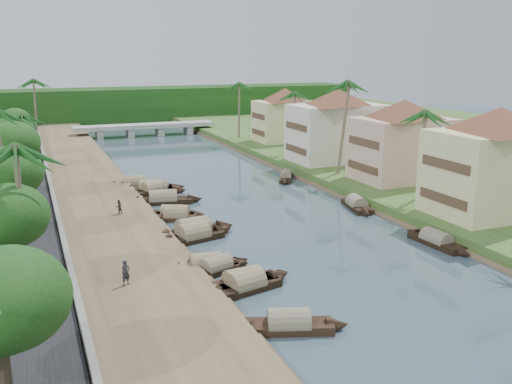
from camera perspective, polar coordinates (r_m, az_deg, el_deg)
name	(u,v)px	position (r m, az deg, el deg)	size (l,w,h in m)	color
ground	(307,242)	(50.90, 5.10, -4.99)	(220.00, 220.00, 0.00)	#3A4C57
left_bank	(94,202)	(65.10, -15.89, -0.94)	(10.00, 180.00, 0.80)	brown
right_bank	(367,175)	(76.74, 10.99, 1.67)	(16.00, 180.00, 1.20)	#305020
road	(10,207)	(64.77, -23.39, -1.35)	(8.00, 180.00, 1.40)	black
retaining_wall	(53,197)	(64.61, -19.64, -0.46)	(0.40, 180.00, 1.10)	slate
treeline	(122,105)	(145.06, -13.29, 8.50)	(120.00, 14.00, 8.00)	#163B10
bridge	(145,127)	(117.85, -11.06, 6.37)	(28.00, 4.00, 2.40)	#A09F96
building_near	(496,160)	(58.82, 22.91, 2.95)	(14.85, 14.85, 10.20)	beige
building_mid	(403,139)	(71.49, 14.47, 5.12)	(14.11, 14.11, 9.70)	beige
building_far	(337,125)	(82.52, 8.15, 6.69)	(15.59, 15.59, 10.20)	silver
building_distant	(285,114)	(100.68, 2.90, 7.77)	(12.62, 12.62, 9.20)	beige
sampan_0	(289,325)	(35.19, 3.29, -13.10)	(7.56, 3.91, 2.00)	black
sampan_1	(246,285)	(40.56, -1.03, -9.30)	(7.46, 3.38, 2.18)	black
sampan_2	(243,282)	(41.13, -1.28, -8.98)	(7.85, 2.46, 2.06)	black
sampan_3	(216,268)	(43.75, -4.01, -7.59)	(6.70, 3.55, 1.84)	black
sampan_4	(206,266)	(44.25, -5.03, -7.35)	(7.04, 2.44, 2.00)	black
sampan_5	(193,236)	(51.29, -6.31, -4.38)	(7.91, 3.70, 2.43)	black
sampan_6	(194,231)	(52.59, -6.27, -3.91)	(8.81, 3.45, 2.52)	black
sampan_7	(172,213)	(58.67, -8.37, -2.13)	(6.40, 3.77, 1.77)	black
sampan_8	(177,216)	(57.70, -7.94, -2.38)	(7.01, 4.41, 2.17)	black
sampan_9	(163,200)	(64.22, -9.26, -0.76)	(9.10, 3.62, 2.25)	black
sampan_10	(152,189)	(69.38, -10.32, 0.28)	(8.41, 5.05, 2.31)	black
sampan_11	(154,190)	(68.80, -10.14, 0.17)	(7.79, 4.04, 2.20)	black
sampan_12	(157,189)	(69.59, -9.91, 0.32)	(7.54, 2.12, 1.83)	black
sampan_13	(135,184)	(72.48, -12.03, 0.77)	(8.17, 3.20, 2.20)	black
sampan_14	(436,241)	(52.09, 17.58, -4.69)	(2.04, 7.91, 1.94)	black
sampan_15	(357,205)	(62.12, 10.04, -1.30)	(3.06, 7.65, 2.04)	black
sampan_16	(286,177)	(75.18, 3.01, 1.51)	(4.50, 6.95, 1.81)	black
canoe_1	(261,278)	(42.58, 0.46, -8.61)	(4.98, 1.54, 0.79)	black
canoe_2	(144,191)	(69.92, -11.10, 0.08)	(4.71, 0.96, 0.68)	black
palm_1	(424,115)	(61.75, 16.46, 7.44)	(3.20, 3.20, 10.68)	brown
palm_2	(343,85)	(73.26, 8.67, 10.56)	(3.20, 3.20, 13.08)	brown
palm_3	(293,94)	(88.19, 3.75, 9.73)	(3.20, 3.20, 10.75)	brown
palm_4	(13,151)	(36.08, -23.09, 3.75)	(3.20, 3.20, 11.09)	brown
palm_5	(3,113)	(56.82, -23.95, 7.23)	(3.20, 3.20, 11.38)	brown
palm_6	(27,117)	(72.50, -21.93, 7.02)	(3.20, 3.20, 9.37)	brown
palm_7	(239,85)	(104.47, -1.75, 10.66)	(3.20, 3.20, 11.30)	brown
palm_8	(33,82)	(104.40, -21.42, 10.21)	(3.20, 3.20, 11.99)	brown
tree_1	(3,220)	(37.90, -23.98, -2.60)	(4.80, 4.80, 7.06)	#4A3A2A
tree_2	(6,176)	(49.23, -23.71, 1.48)	(5.01, 5.01, 7.57)	#4A3A2A
tree_3	(9,146)	(64.09, -23.47, 4.27)	(5.41, 5.41, 7.92)	#4A3A2A
tree_4	(12,133)	(82.28, -23.21, 5.41)	(5.06, 5.06, 6.71)	#4A3A2A
tree_5	(13,123)	(93.61, -23.14, 6.39)	(4.58, 4.58, 6.68)	#4A3A2A
tree_6	(361,126)	(86.57, 10.48, 6.52)	(4.01, 4.01, 6.32)	#4A3A2A
person_near	(126,273)	(40.30, -12.89, -7.87)	(0.65, 0.43, 1.78)	#25242B
person_far	(119,207)	(57.88, -13.57, -1.45)	(0.70, 0.54, 1.43)	#2C251F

